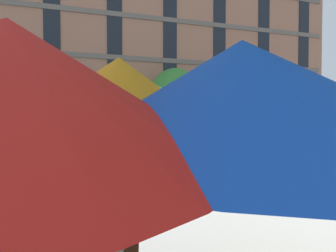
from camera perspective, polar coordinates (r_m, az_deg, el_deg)
ground_plane at (r=11.27m, az=-7.55°, el=-7.64°), size 120.00×120.00×0.00m
sidewalk_far at (r=17.96m, az=-10.81°, el=-4.04°), size 56.00×3.60×0.12m
apartment_building at (r=26.77m, az=-12.60°, el=14.88°), size 38.70×12.08×16.00m
pickup_silver at (r=14.72m, az=-16.01°, el=-1.52°), size 5.10×2.12×2.20m
sedan_black at (r=16.25m, az=8.88°, el=-1.47°), size 4.40×1.98×1.78m
sedan_red at (r=19.32m, az=24.19°, el=-1.11°), size 4.40×1.98×1.78m
street_tree_middle at (r=18.84m, az=1.18°, el=7.19°), size 3.80×3.56×5.42m
patio_umbrella at (r=2.01m, az=-10.58°, el=4.86°), size 3.78×3.51×2.25m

